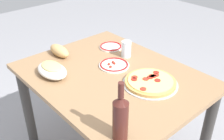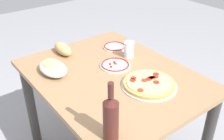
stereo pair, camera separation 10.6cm
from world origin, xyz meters
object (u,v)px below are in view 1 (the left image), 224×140
(dining_table, at_px, (112,92))
(wine_bottle, at_px, (120,117))
(side_plate_near, at_px, (114,65))
(baked_pasta_dish, at_px, (52,69))
(water_glass, at_px, (126,49))
(pepperoni_pizza, at_px, (150,82))
(side_plate_far, at_px, (111,47))
(bread_loaf, at_px, (59,51))

(dining_table, distance_m, wine_bottle, 0.61)
(dining_table, bearing_deg, side_plate_near, 131.09)
(baked_pasta_dish, relative_size, water_glass, 2.11)
(pepperoni_pizza, xyz_separation_m, side_plate_far, (-0.53, 0.16, -0.01))
(baked_pasta_dish, relative_size, side_plate_near, 1.20)
(wine_bottle, distance_m, bread_loaf, 0.91)
(baked_pasta_dish, distance_m, wine_bottle, 0.68)
(dining_table, xyz_separation_m, pepperoni_pizza, (0.24, 0.09, 0.15))
(dining_table, bearing_deg, bread_loaf, -166.06)
(pepperoni_pizza, bearing_deg, wine_bottle, -65.07)
(baked_pasta_dish, xyz_separation_m, side_plate_near, (0.17, 0.36, -0.03))
(dining_table, bearing_deg, water_glass, 116.34)
(baked_pasta_dish, distance_m, bread_loaf, 0.27)
(dining_table, xyz_separation_m, side_plate_far, (-0.29, 0.25, 0.14))
(dining_table, bearing_deg, side_plate_far, 139.82)
(baked_pasta_dish, relative_size, bread_loaf, 1.20)
(side_plate_near, relative_size, side_plate_far, 1.17)
(side_plate_far, bearing_deg, bread_loaf, -111.78)
(dining_table, bearing_deg, pepperoni_pizza, 21.42)
(side_plate_near, bearing_deg, pepperoni_pizza, 2.62)
(baked_pasta_dish, bearing_deg, side_plate_near, 65.27)
(pepperoni_pizza, distance_m, baked_pasta_dish, 0.60)
(side_plate_far, bearing_deg, pepperoni_pizza, -16.43)
(dining_table, height_order, baked_pasta_dish, baked_pasta_dish)
(pepperoni_pizza, relative_size, wine_bottle, 1.11)
(water_glass, height_order, side_plate_far, water_glass)
(pepperoni_pizza, height_order, bread_loaf, bread_loaf)
(baked_pasta_dish, xyz_separation_m, water_glass, (0.12, 0.52, 0.02))
(pepperoni_pizza, distance_m, water_glass, 0.38)
(dining_table, relative_size, wine_bottle, 3.88)
(pepperoni_pizza, relative_size, side_plate_near, 1.63)
(water_glass, bearing_deg, pepperoni_pizza, -22.21)
(wine_bottle, bearing_deg, water_glass, 133.94)
(baked_pasta_dish, height_order, water_glass, water_glass)
(dining_table, bearing_deg, baked_pasta_dish, -129.60)
(wine_bottle, height_order, side_plate_near, wine_bottle)
(water_glass, relative_size, bread_loaf, 0.57)
(dining_table, relative_size, side_plate_near, 5.67)
(pepperoni_pizza, xyz_separation_m, water_glass, (-0.35, 0.14, 0.04))
(dining_table, relative_size, pepperoni_pizza, 3.48)
(baked_pasta_dish, xyz_separation_m, side_plate_far, (-0.06, 0.53, -0.03))
(dining_table, xyz_separation_m, water_glass, (-0.12, 0.24, 0.19))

